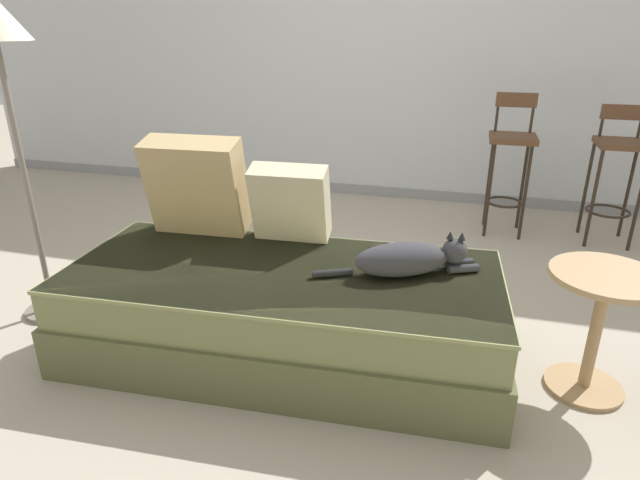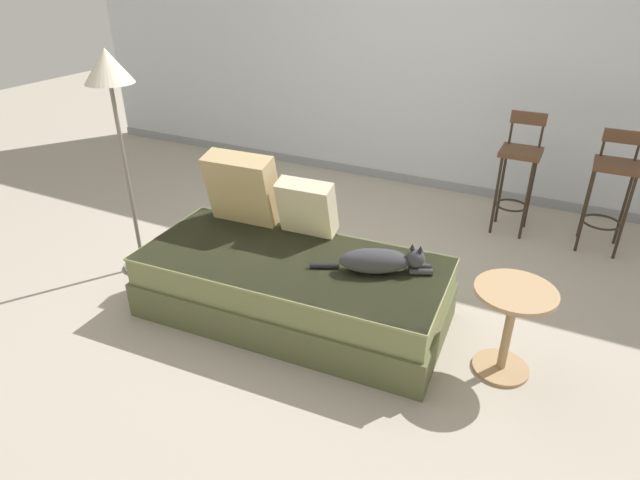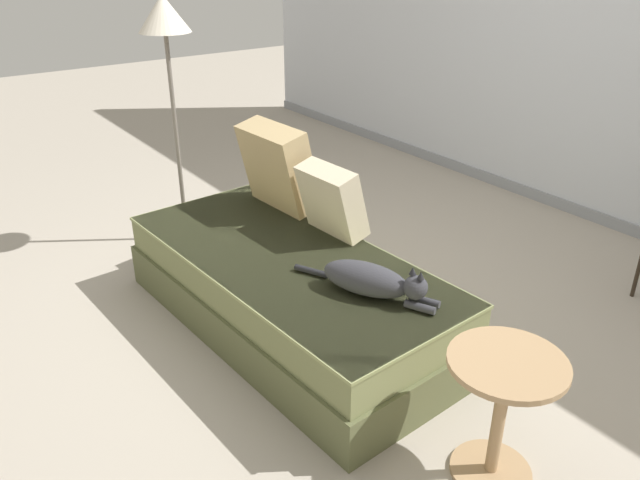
{
  "view_description": "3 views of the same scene",
  "coord_description": "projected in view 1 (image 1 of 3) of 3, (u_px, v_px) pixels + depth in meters",
  "views": [
    {
      "loc": [
        0.74,
        -2.46,
        1.46
      ],
      "look_at": [
        0.15,
        -0.3,
        0.55
      ],
      "focal_mm": 30.0,
      "sensor_mm": 36.0,
      "label": 1
    },
    {
      "loc": [
        1.47,
        -2.93,
        2.12
      ],
      "look_at": [
        0.15,
        -0.3,
        0.55
      ],
      "focal_mm": 30.0,
      "sensor_mm": 36.0,
      "label": 2
    },
    {
      "loc": [
        2.4,
        -1.95,
        1.93
      ],
      "look_at": [
        0.15,
        -0.3,
        0.55
      ],
      "focal_mm": 35.0,
      "sensor_mm": 36.0,
      "label": 3
    }
  ],
  "objects": [
    {
      "name": "bar_stool_by_doorway",
      "position": [
        617.0,
        163.0,
        3.67
      ],
      "size": [
        0.32,
        0.32,
        0.95
      ],
      "color": "#2D2319",
      "rests_on": "ground"
    },
    {
      "name": "throw_pillow_corner",
      "position": [
        197.0,
        186.0,
        2.73
      ],
      "size": [
        0.5,
        0.31,
        0.51
      ],
      "color": "tan",
      "rests_on": "couch"
    },
    {
      "name": "bar_stool_near_window",
      "position": [
        511.0,
        154.0,
        3.83
      ],
      "size": [
        0.32,
        0.32,
        1.01
      ],
      "color": "#2D2319",
      "rests_on": "ground"
    },
    {
      "name": "ground_plane",
      "position": [
        308.0,
        311.0,
        2.93
      ],
      "size": [
        16.0,
        16.0,
        0.0
      ],
      "primitive_type": "plane",
      "color": "#A89E8E",
      "rests_on": "ground"
    },
    {
      "name": "couch",
      "position": [
        283.0,
        311.0,
        2.49
      ],
      "size": [
        2.02,
        0.99,
        0.43
      ],
      "color": "brown",
      "rests_on": "ground"
    },
    {
      "name": "wall_back_panel",
      "position": [
        384.0,
        44.0,
        4.45
      ],
      "size": [
        8.0,
        0.1,
        2.6
      ],
      "primitive_type": "cube",
      "color": "silver",
      "rests_on": "ground"
    },
    {
      "name": "throw_pillow_middle",
      "position": [
        290.0,
        203.0,
        2.65
      ],
      "size": [
        0.39,
        0.25,
        0.4
      ],
      "color": "beige",
      "rests_on": "couch"
    },
    {
      "name": "wall_baseboard_trim",
      "position": [
        377.0,
        191.0,
        4.87
      ],
      "size": [
        8.0,
        0.02,
        0.09
      ],
      "primitive_type": "cube",
      "color": "gray",
      "rests_on": "ground"
    },
    {
      "name": "cat",
      "position": [
        408.0,
        259.0,
        2.33
      ],
      "size": [
        0.71,
        0.36,
        0.19
      ],
      "color": "#333338",
      "rests_on": "couch"
    },
    {
      "name": "side_table",
      "position": [
        599.0,
        316.0,
        2.17
      ],
      "size": [
        0.44,
        0.44,
        0.55
      ],
      "color": "tan",
      "rests_on": "ground"
    }
  ]
}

